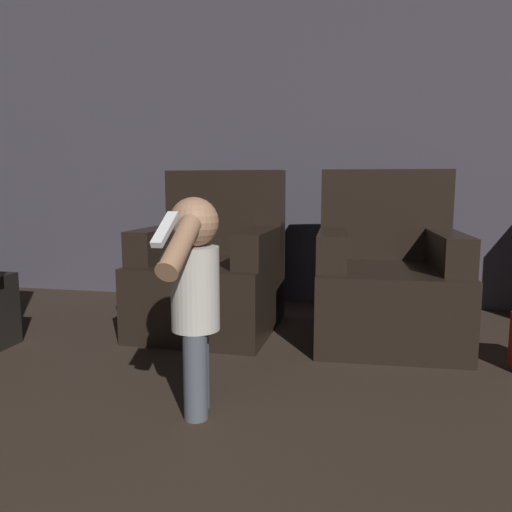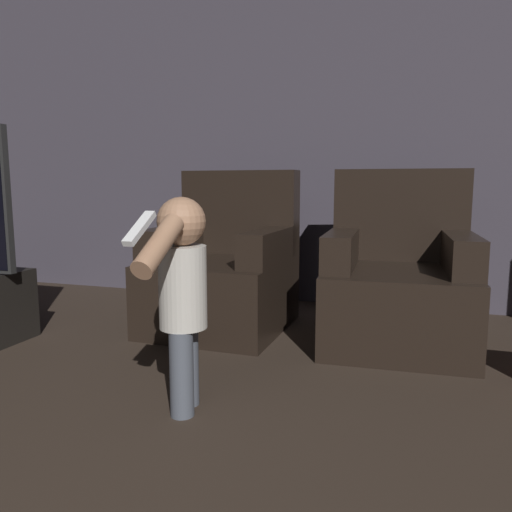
{
  "view_description": "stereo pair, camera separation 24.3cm",
  "coord_description": "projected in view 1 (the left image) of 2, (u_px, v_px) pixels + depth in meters",
  "views": [
    {
      "loc": [
        0.48,
        0.67,
        0.9
      ],
      "look_at": [
        -0.02,
        3.02,
        0.56
      ],
      "focal_mm": 35.0,
      "sensor_mm": 36.0,
      "label": 1
    },
    {
      "loc": [
        0.71,
        0.73,
        0.9
      ],
      "look_at": [
        -0.02,
        3.02,
        0.56
      ],
      "focal_mm": 35.0,
      "sensor_mm": 36.0,
      "label": 2
    }
  ],
  "objects": [
    {
      "name": "armchair_right",
      "position": [
        387.0,
        281.0,
        2.94
      ],
      "size": [
        0.84,
        0.89,
        1.0
      ],
      "rotation": [
        0.0,
        0.0,
        0.04
      ],
      "color": "black",
      "rests_on": "ground_plane"
    },
    {
      "name": "person_toddler",
      "position": [
        194.0,
        289.0,
        1.91
      ],
      "size": [
        0.19,
        0.58,
        0.86
      ],
      "rotation": [
        0.0,
        0.0,
        1.8
      ],
      "color": "#474C56",
      "rests_on": "ground_plane"
    },
    {
      "name": "wall_back",
      "position": [
        299.0,
        132.0,
        3.76
      ],
      "size": [
        8.4,
        0.05,
        2.6
      ],
      "color": "#3D3842",
      "rests_on": "ground_plane"
    },
    {
      "name": "armchair_left",
      "position": [
        212.0,
        275.0,
        3.15
      ],
      "size": [
        0.82,
        0.88,
        1.0
      ],
      "rotation": [
        0.0,
        0.0,
        -0.03
      ],
      "color": "black",
      "rests_on": "ground_plane"
    }
  ]
}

